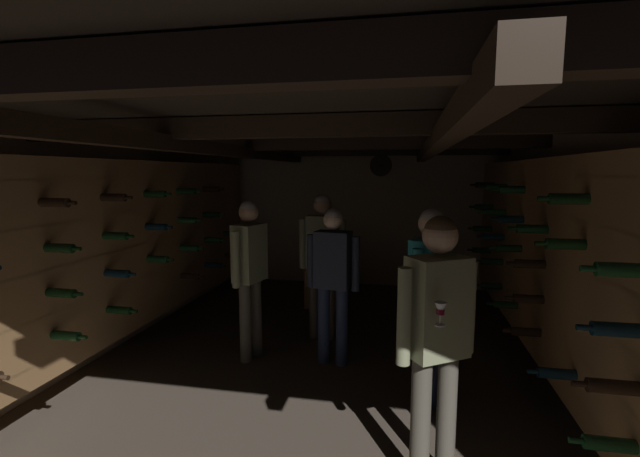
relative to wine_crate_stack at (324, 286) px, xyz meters
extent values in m
plane|color=#473D33|center=(0.30, -1.83, -0.30)|extent=(8.40, 8.40, 0.00)
cube|color=tan|center=(0.30, 1.40, 0.88)|extent=(4.72, 0.06, 2.35)
cube|color=tan|center=(-2.03, -1.83, 0.88)|extent=(0.06, 6.40, 2.35)
cube|color=tan|center=(2.63, -1.83, 0.88)|extent=(0.06, 6.40, 2.35)
cube|color=black|center=(0.30, -1.83, 2.08)|extent=(4.72, 6.52, 0.06)
cube|color=#2D2116|center=(0.30, -4.63, 1.96)|extent=(4.60, 0.14, 0.16)
cube|color=#2D2116|center=(0.30, -2.76, 1.96)|extent=(4.60, 0.14, 0.16)
cube|color=#2D2116|center=(0.30, -0.89, 1.96)|extent=(4.60, 0.14, 0.16)
cube|color=#2D2116|center=(0.30, 0.97, 1.96)|extent=(4.60, 0.14, 0.16)
cube|color=#2D2116|center=(-0.73, -1.83, 1.85)|extent=(0.12, 6.40, 0.12)
cube|color=#2D2116|center=(1.34, -1.83, 1.85)|extent=(0.12, 6.40, 0.12)
cylinder|color=white|center=(0.70, 1.36, 1.73)|extent=(0.34, 0.02, 0.34)
cylinder|color=#2D2314|center=(0.70, 1.34, 1.73)|extent=(0.36, 0.01, 0.36)
cube|color=black|center=(0.70, 1.34, 1.73)|extent=(0.12, 0.01, 0.02)
cube|color=black|center=(0.70, 1.34, 1.73)|extent=(0.17, 0.01, 0.10)
cube|color=#A37547|center=(-1.84, -1.68, 0.85)|extent=(0.32, 5.50, 1.80)
cylinder|color=black|center=(-1.40, -3.75, 0.31)|extent=(0.07, 0.03, 0.03)
cylinder|color=#194723|center=(-1.58, -3.05, 0.31)|extent=(0.28, 0.07, 0.07)
cylinder|color=#194723|center=(-1.40, -3.05, 0.31)|extent=(0.07, 0.03, 0.03)
cylinder|color=#143819|center=(-1.58, -2.38, 0.31)|extent=(0.28, 0.07, 0.07)
cylinder|color=#143819|center=(-1.40, -2.38, 0.31)|extent=(0.07, 0.03, 0.03)
cylinder|color=black|center=(-1.58, -0.99, 0.31)|extent=(0.28, 0.07, 0.07)
cylinder|color=black|center=(-1.40, -0.99, 0.31)|extent=(0.07, 0.03, 0.03)
cylinder|color=#0F2838|center=(-1.58, -0.32, 0.31)|extent=(0.28, 0.07, 0.07)
cylinder|color=#0F2838|center=(-1.40, -0.32, 0.31)|extent=(0.07, 0.03, 0.03)
cylinder|color=black|center=(-1.58, 0.38, 0.31)|extent=(0.28, 0.07, 0.07)
cylinder|color=black|center=(-1.40, 0.38, 0.31)|extent=(0.07, 0.03, 0.03)
cylinder|color=#143819|center=(-1.58, -3.06, 0.67)|extent=(0.28, 0.07, 0.07)
cylinder|color=#143819|center=(-1.40, -3.06, 0.67)|extent=(0.07, 0.03, 0.03)
cylinder|color=#0F2838|center=(-1.58, -2.38, 0.67)|extent=(0.28, 0.07, 0.07)
cylinder|color=#0F2838|center=(-1.40, -2.38, 0.67)|extent=(0.07, 0.03, 0.03)
cylinder|color=#194723|center=(-1.58, -1.69, 0.67)|extent=(0.28, 0.07, 0.07)
cylinder|color=#194723|center=(-1.40, -1.69, 0.67)|extent=(0.07, 0.03, 0.03)
cylinder|color=#194723|center=(-1.58, -0.98, 0.67)|extent=(0.28, 0.07, 0.07)
cylinder|color=#194723|center=(-1.40, -0.98, 0.67)|extent=(0.07, 0.03, 0.03)
cylinder|color=#194723|center=(-1.58, -0.29, 0.67)|extent=(0.28, 0.07, 0.07)
cylinder|color=#194723|center=(-1.40, -0.29, 0.67)|extent=(0.07, 0.03, 0.03)
cylinder|color=#194723|center=(-1.58, 0.38, 0.67)|extent=(0.28, 0.07, 0.07)
cylinder|color=#194723|center=(-1.40, 0.38, 0.67)|extent=(0.07, 0.03, 0.03)
cylinder|color=#143819|center=(-1.58, -3.04, 1.03)|extent=(0.28, 0.07, 0.07)
cylinder|color=#143819|center=(-1.40, -3.04, 1.03)|extent=(0.07, 0.03, 0.03)
cylinder|color=#143819|center=(-1.58, -2.37, 1.03)|extent=(0.28, 0.07, 0.07)
cylinder|color=#143819|center=(-1.40, -2.37, 1.03)|extent=(0.07, 0.03, 0.03)
cylinder|color=#0F2838|center=(-1.58, -1.69, 1.03)|extent=(0.28, 0.07, 0.07)
cylinder|color=#0F2838|center=(-1.40, -1.69, 1.03)|extent=(0.07, 0.03, 0.03)
cylinder|color=#194723|center=(-1.58, -1.00, 1.03)|extent=(0.28, 0.07, 0.07)
cylinder|color=#194723|center=(-1.40, -1.00, 1.03)|extent=(0.07, 0.03, 0.03)
cylinder|color=#143819|center=(-1.58, -0.32, 1.03)|extent=(0.28, 0.07, 0.07)
cylinder|color=#143819|center=(-1.40, -0.32, 1.03)|extent=(0.07, 0.03, 0.03)
cylinder|color=black|center=(-1.58, -3.06, 1.39)|extent=(0.28, 0.07, 0.07)
cylinder|color=black|center=(-1.40, -3.06, 1.39)|extent=(0.07, 0.03, 0.03)
cylinder|color=black|center=(-1.58, -2.36, 1.39)|extent=(0.28, 0.07, 0.07)
cylinder|color=black|center=(-1.40, -2.36, 1.39)|extent=(0.07, 0.03, 0.03)
cylinder|color=#143819|center=(-1.58, -1.68, 1.39)|extent=(0.28, 0.07, 0.07)
cylinder|color=#143819|center=(-1.40, -1.68, 1.39)|extent=(0.07, 0.03, 0.03)
cylinder|color=#143819|center=(-1.58, -0.99, 1.39)|extent=(0.28, 0.07, 0.07)
cylinder|color=#143819|center=(-1.40, -0.99, 1.39)|extent=(0.07, 0.03, 0.03)
cylinder|color=black|center=(-1.58, -0.29, 1.39)|extent=(0.28, 0.07, 0.07)
cylinder|color=black|center=(-1.40, -0.29, 1.39)|extent=(0.07, 0.03, 0.03)
cube|color=#A37547|center=(-1.69, -1.68, 0.13)|extent=(0.02, 5.50, 0.02)
cube|color=#A37547|center=(-1.69, -1.68, 0.49)|extent=(0.02, 5.50, 0.02)
cube|color=#A37547|center=(-1.69, -1.68, 0.85)|extent=(0.02, 5.50, 0.02)
cube|color=#A37547|center=(-1.69, -1.68, 1.21)|extent=(0.02, 5.50, 0.02)
cube|color=#A37547|center=(-1.69, -1.68, 1.57)|extent=(0.02, 5.50, 0.02)
cube|color=#A37547|center=(2.44, -1.68, 0.85)|extent=(0.32, 5.50, 1.80)
cylinder|color=#194723|center=(2.18, -3.66, 0.25)|extent=(0.28, 0.07, 0.07)
cylinder|color=#194723|center=(2.01, -3.66, 0.25)|extent=(0.07, 0.03, 0.03)
cylinder|color=#0F2838|center=(2.18, -2.86, 0.25)|extent=(0.28, 0.07, 0.07)
cylinder|color=#0F2838|center=(2.01, -2.86, 0.25)|extent=(0.07, 0.03, 0.03)
cylinder|color=black|center=(2.18, -2.07, 0.25)|extent=(0.28, 0.07, 0.07)
cylinder|color=black|center=(2.01, -2.07, 0.25)|extent=(0.07, 0.03, 0.03)
cylinder|color=#143819|center=(2.18, -1.27, 0.25)|extent=(0.28, 0.07, 0.07)
cylinder|color=#143819|center=(2.01, -1.27, 0.25)|extent=(0.07, 0.03, 0.03)
cylinder|color=#143819|center=(2.18, -0.51, 0.25)|extent=(0.28, 0.07, 0.07)
cylinder|color=#143819|center=(2.01, -0.51, 0.25)|extent=(0.07, 0.03, 0.03)
cylinder|color=black|center=(2.18, -3.64, 0.55)|extent=(0.28, 0.07, 0.07)
cylinder|color=black|center=(2.01, -3.64, 0.55)|extent=(0.07, 0.03, 0.03)
cylinder|color=black|center=(2.18, -2.09, 0.55)|extent=(0.28, 0.07, 0.07)
cylinder|color=black|center=(2.01, -2.09, 0.55)|extent=(0.07, 0.03, 0.03)
cylinder|color=#143819|center=(2.18, -0.49, 0.55)|extent=(0.28, 0.07, 0.07)
cylinder|color=#143819|center=(2.01, -0.49, 0.55)|extent=(0.07, 0.03, 0.03)
cylinder|color=#143819|center=(2.18, 0.28, 0.55)|extent=(0.28, 0.07, 0.07)
cylinder|color=#143819|center=(2.01, 0.28, 0.55)|extent=(0.07, 0.03, 0.03)
cylinder|color=#0F2838|center=(2.18, -3.64, 0.85)|extent=(0.28, 0.07, 0.07)
cylinder|color=#0F2838|center=(2.01, -3.64, 0.85)|extent=(0.07, 0.03, 0.03)
cylinder|color=black|center=(2.18, -2.06, 0.85)|extent=(0.28, 0.07, 0.07)
cylinder|color=black|center=(2.01, -2.06, 0.85)|extent=(0.07, 0.03, 0.03)
cylinder|color=#143819|center=(2.18, -1.29, 0.85)|extent=(0.28, 0.07, 0.07)
cylinder|color=#143819|center=(2.01, -1.29, 0.85)|extent=(0.07, 0.03, 0.03)
cylinder|color=#0F2838|center=(2.18, -0.49, 0.85)|extent=(0.28, 0.07, 0.07)
cylinder|color=#0F2838|center=(2.01, -0.49, 0.85)|extent=(0.07, 0.03, 0.03)
cylinder|color=#143819|center=(2.18, 0.29, 0.85)|extent=(0.28, 0.07, 0.07)
cylinder|color=#143819|center=(2.01, 0.29, 0.85)|extent=(0.07, 0.03, 0.03)
cylinder|color=#194723|center=(2.18, -3.63, 1.15)|extent=(0.28, 0.07, 0.07)
cylinder|color=#194723|center=(2.01, -3.63, 1.15)|extent=(0.07, 0.03, 0.03)
cylinder|color=#143819|center=(2.18, -2.85, 1.15)|extent=(0.28, 0.07, 0.07)
cylinder|color=#143819|center=(2.01, -2.85, 1.15)|extent=(0.07, 0.03, 0.03)
cylinder|color=#194723|center=(2.18, -2.06, 1.15)|extent=(0.28, 0.07, 0.07)
cylinder|color=#194723|center=(2.01, -2.06, 1.15)|extent=(0.07, 0.03, 0.03)
cylinder|color=#0F2838|center=(2.18, -1.30, 1.15)|extent=(0.28, 0.07, 0.07)
cylinder|color=#0F2838|center=(2.01, -1.30, 1.15)|extent=(0.07, 0.03, 0.03)
cylinder|color=#194723|center=(2.18, -0.50, 1.15)|extent=(0.28, 0.07, 0.07)
cylinder|color=#194723|center=(2.01, -0.50, 1.15)|extent=(0.07, 0.03, 0.03)
cylinder|color=#143819|center=(2.18, 0.27, 1.15)|extent=(0.28, 0.07, 0.07)
cylinder|color=#143819|center=(2.01, 0.27, 1.15)|extent=(0.07, 0.03, 0.03)
cylinder|color=#143819|center=(2.18, -2.85, 1.45)|extent=(0.28, 0.07, 0.07)
cylinder|color=#143819|center=(2.01, -2.85, 1.45)|extent=(0.07, 0.03, 0.03)
cylinder|color=#194723|center=(2.18, -1.28, 1.45)|extent=(0.28, 0.07, 0.07)
cylinder|color=#194723|center=(2.01, -1.28, 1.45)|extent=(0.07, 0.03, 0.03)
cylinder|color=#194723|center=(2.18, -0.49, 1.45)|extent=(0.28, 0.07, 0.07)
cylinder|color=#194723|center=(2.01, -0.49, 1.45)|extent=(0.07, 0.03, 0.03)
cylinder|color=black|center=(2.18, 0.28, 1.45)|extent=(0.28, 0.07, 0.07)
cylinder|color=black|center=(2.01, 0.28, 1.45)|extent=(0.07, 0.03, 0.03)
cube|color=#A37547|center=(2.29, -1.68, 0.10)|extent=(0.02, 5.50, 0.02)
cube|color=#A37547|center=(2.29, -1.68, 0.40)|extent=(0.02, 5.50, 0.02)
cube|color=#A37547|center=(2.29, -1.68, 0.70)|extent=(0.02, 5.50, 0.02)
cube|color=#A37547|center=(2.29, -1.68, 1.00)|extent=(0.02, 5.50, 0.02)
cube|color=#A37547|center=(2.29, -1.68, 1.30)|extent=(0.02, 5.50, 0.02)
cube|color=#A37547|center=(2.29, -1.68, 1.60)|extent=(0.02, 5.50, 0.02)
cube|color=#A37547|center=(0.00, 0.00, -0.15)|extent=(0.52, 0.34, 0.30)
cube|color=beige|center=(0.00, -0.17, -0.15)|extent=(0.31, 0.01, 0.13)
cube|color=#A37547|center=(0.00, 0.00, 0.15)|extent=(0.52, 0.34, 0.30)
cube|color=beige|center=(0.00, -0.17, 0.15)|extent=(0.31, 0.01, 0.13)
cylinder|color=#0F2838|center=(-0.01, 0.01, 0.41)|extent=(0.08, 0.08, 0.22)
cone|color=#0F2838|center=(-0.01, 0.01, 0.53)|extent=(0.08, 0.08, 0.03)
cylinder|color=#0F2838|center=(-0.01, 0.01, 0.59)|extent=(0.03, 0.03, 0.08)
cylinder|color=maroon|center=(-0.01, 0.01, 0.64)|extent=(0.03, 0.03, 0.02)
cube|color=silver|center=(-0.01, -0.03, 0.40)|extent=(0.06, 0.00, 0.10)
cylinder|color=#232D4C|center=(0.52, -1.83, 0.10)|extent=(0.12, 0.12, 0.79)
cylinder|color=#232D4C|center=(0.33, -1.80, 0.10)|extent=(0.12, 0.12, 0.79)
cube|color=#232838|center=(0.42, -1.82, 0.77)|extent=(0.37, 0.27, 0.56)
cylinder|color=#232838|center=(0.65, -1.85, 0.74)|extent=(0.08, 0.08, 0.53)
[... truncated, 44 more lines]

